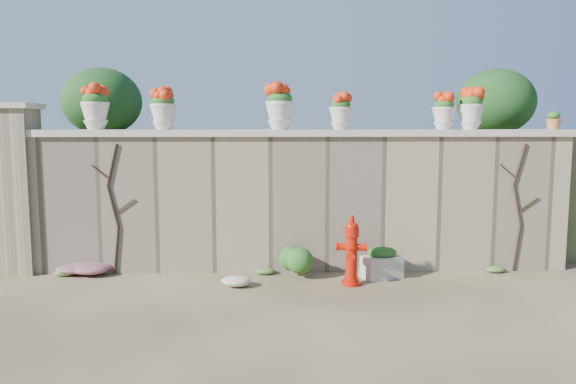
{
  "coord_description": "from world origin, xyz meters",
  "views": [
    {
      "loc": [
        -0.41,
        -6.48,
        2.19
      ],
      "look_at": [
        -0.17,
        1.4,
        1.22
      ],
      "focal_mm": 35.0,
      "sensor_mm": 36.0,
      "label": 1
    }
  ],
  "objects_px": {
    "urn_pot_0": "(95,108)",
    "terracotta_pot": "(554,121)",
    "planter_box": "(382,264)",
    "fire_hydrant": "(351,251)"
  },
  "relations": [
    {
      "from": "planter_box",
      "to": "terracotta_pot",
      "type": "height_order",
      "value": "terracotta_pot"
    },
    {
      "from": "fire_hydrant",
      "to": "terracotta_pot",
      "type": "relative_size",
      "value": 3.7
    },
    {
      "from": "planter_box",
      "to": "urn_pot_0",
      "type": "distance_m",
      "value": 4.7
    },
    {
      "from": "urn_pot_0",
      "to": "terracotta_pot",
      "type": "bearing_deg",
      "value": 0.0
    },
    {
      "from": "planter_box",
      "to": "terracotta_pot",
      "type": "bearing_deg",
      "value": -9.0
    },
    {
      "from": "urn_pot_0",
      "to": "terracotta_pot",
      "type": "distance_m",
      "value": 6.75
    },
    {
      "from": "fire_hydrant",
      "to": "planter_box",
      "type": "bearing_deg",
      "value": 44.65
    },
    {
      "from": "fire_hydrant",
      "to": "terracotta_pot",
      "type": "distance_m",
      "value": 3.68
    },
    {
      "from": "planter_box",
      "to": "urn_pot_0",
      "type": "relative_size",
      "value": 0.97
    },
    {
      "from": "planter_box",
      "to": "terracotta_pot",
      "type": "xyz_separation_m",
      "value": [
        2.64,
        0.53,
        2.01
      ]
    }
  ]
}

